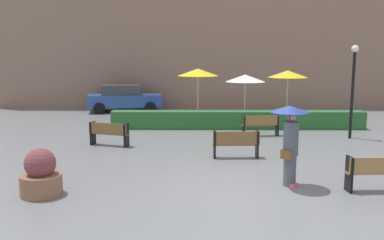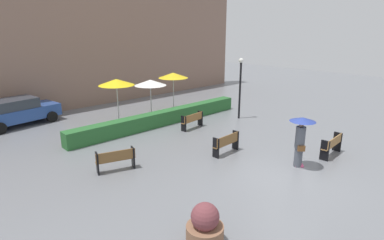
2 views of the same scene
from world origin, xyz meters
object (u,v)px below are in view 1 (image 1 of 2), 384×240
Objects in this scene: parked_car at (124,98)px; patio_umbrella_yellow_far at (288,74)px; bench_near_right at (379,171)px; planter_pot at (41,175)px; lamp_post at (353,81)px; patio_umbrella_yellow at (198,72)px; patio_umbrella_white at (245,78)px; pedestrian_with_umbrella at (290,134)px; bench_far_left at (109,132)px; bench_mid_center at (236,142)px; bench_back_row at (261,124)px.

patio_umbrella_yellow_far is at bearing -20.67° from parked_car.
bench_near_right is 11.04m from patio_umbrella_yellow_far.
lamp_post reaches higher than planter_pot.
patio_umbrella_white is at bearing 0.01° from patio_umbrella_yellow.
bench_far_left is at bearing 140.09° from pedestrian_with_umbrella.
patio_umbrella_white is (6.12, 10.79, 1.67)m from planter_pot.
bench_mid_center is at bearing -21.60° from bench_far_left.
patio_umbrella_yellow_far is (8.28, 11.20, 1.86)m from planter_pot.
parked_car reaches higher than planter_pot.
planter_pot is 12.52m from patio_umbrella_white.
patio_umbrella_yellow is (-1.18, 7.20, 1.93)m from bench_mid_center.
bench_near_right is at bearing -79.02° from patio_umbrella_white.
patio_umbrella_yellow_far reaches higher than planter_pot.
lamp_post reaches higher than bench_near_right.
bench_back_row is (-1.79, 6.94, -0.01)m from bench_near_right.
lamp_post is at bearing -7.10° from bench_back_row.
patio_umbrella_yellow reaches higher than planter_pot.
pedestrian_with_umbrella is at bearing -69.63° from bench_mid_center.
bench_mid_center reaches higher than bench_near_right.
lamp_post reaches higher than parked_car.
pedestrian_with_umbrella is (5.54, -4.63, 0.85)m from bench_far_left.
bench_mid_center is 0.57× the size of patio_umbrella_yellow.
bench_far_left is at bearing 158.40° from bench_mid_center.
bench_far_left is 0.60× the size of patio_umbrella_yellow_far.
lamp_post is 12.97m from parked_car.
parked_car is at bearing 139.07° from patio_umbrella_yellow.
lamp_post reaches higher than patio_umbrella_yellow_far.
planter_pot is (-4.99, -3.59, -0.03)m from bench_mid_center.
bench_mid_center is 0.65× the size of patio_umbrella_white.
bench_mid_center is at bearing -98.92° from patio_umbrella_white.
bench_far_left is 5.39m from planter_pot.
patio_umbrella_yellow_far is at bearing 10.80° from patio_umbrella_white.
pedestrian_with_umbrella is 0.47× the size of parked_car.
patio_umbrella_white is at bearing 133.37° from lamp_post.
pedestrian_with_umbrella is 7.24m from lamp_post.
bench_near_right is at bearing -58.70° from parked_car.
patio_umbrella_yellow is at bearing -174.73° from patio_umbrella_yellow_far.
lamp_post is at bearing -33.22° from patio_umbrella_yellow.
bench_back_row is 3.91m from patio_umbrella_white.
bench_mid_center is 0.73× the size of pedestrian_with_umbrella.
patio_umbrella_yellow reaches higher than bench_near_right.
bench_near_right is 0.60× the size of patio_umbrella_yellow.
bench_far_left is at bearing 146.52° from bench_near_right.
lamp_post is (4.88, 3.23, 1.75)m from bench_mid_center.
parked_car is at bearing 96.19° from bench_far_left.
bench_mid_center is at bearing -80.67° from patio_umbrella_yellow.
parked_car reaches higher than bench_near_right.
lamp_post is 1.45× the size of patio_umbrella_yellow_far.
lamp_post is (3.82, 6.09, 0.92)m from pedestrian_with_umbrella.
bench_far_left is at bearing -162.09° from bench_back_row.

